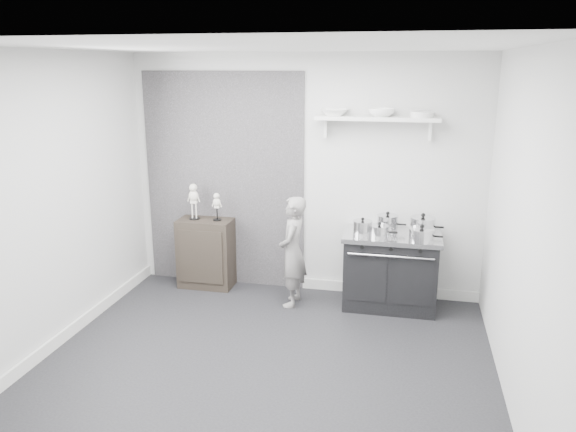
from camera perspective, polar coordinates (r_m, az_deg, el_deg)
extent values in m
plane|color=black|center=(5.17, -2.32, -14.64)|extent=(4.00, 4.00, 0.00)
cube|color=silver|center=(6.36, 1.64, 4.11)|extent=(4.00, 0.02, 2.70)
cube|color=silver|center=(3.04, -11.27, -8.72)|extent=(4.00, 0.02, 2.70)
cube|color=silver|center=(5.50, -23.11, 1.13)|extent=(0.02, 3.60, 2.70)
cube|color=silver|center=(4.58, 22.48, -1.42)|extent=(0.02, 3.60, 2.70)
cube|color=silver|center=(4.49, -2.71, 16.85)|extent=(4.00, 3.60, 0.02)
cube|color=black|center=(6.61, -6.53, 3.55)|extent=(1.90, 0.02, 2.50)
cube|color=silver|center=(6.61, 10.14, -7.39)|extent=(2.00, 0.03, 0.12)
cube|color=silver|center=(5.91, -21.64, -11.11)|extent=(0.03, 3.60, 0.12)
cube|color=silver|center=(6.04, 9.04, 9.77)|extent=(1.30, 0.26, 0.04)
cube|color=silver|center=(6.18, 3.88, 8.92)|extent=(0.03, 0.12, 0.20)
cube|color=silver|center=(6.11, 14.23, 8.43)|extent=(0.03, 0.12, 0.20)
cube|color=black|center=(6.21, 10.37, -5.65)|extent=(0.97, 0.58, 0.78)
cube|color=silver|center=(6.08, 10.55, -2.01)|extent=(1.03, 0.62, 0.05)
cube|color=black|center=(5.94, 8.01, -6.32)|extent=(0.41, 0.02, 0.50)
cube|color=black|center=(5.93, 12.53, -6.58)|extent=(0.41, 0.02, 0.50)
cylinder|color=silver|center=(5.81, 10.38, -4.06)|extent=(0.87, 0.02, 0.02)
cylinder|color=black|center=(5.81, 7.55, -3.12)|extent=(0.04, 0.03, 0.04)
cylinder|color=black|center=(5.80, 10.42, -3.29)|extent=(0.04, 0.03, 0.04)
cylinder|color=black|center=(5.80, 13.30, -3.45)|extent=(0.04, 0.03, 0.04)
cube|color=black|center=(6.72, -8.29, -3.73)|extent=(0.63, 0.37, 0.82)
imported|color=gray|center=(6.08, 0.47, -3.64)|extent=(0.30, 0.45, 1.22)
cylinder|color=#BDBEC0|center=(5.96, 7.57, -1.26)|extent=(0.20, 0.20, 0.14)
cylinder|color=#BDBEC0|center=(5.94, 7.59, -0.54)|extent=(0.20, 0.20, 0.01)
sphere|color=black|center=(5.94, 7.60, -0.31)|extent=(0.04, 0.04, 0.04)
cylinder|color=black|center=(5.95, 8.89, -1.34)|extent=(0.10, 0.02, 0.02)
cylinder|color=#BDBEC0|center=(6.14, 10.06, -0.77)|extent=(0.22, 0.22, 0.16)
cylinder|color=#BDBEC0|center=(6.12, 10.10, 0.02)|extent=(0.23, 0.23, 0.01)
sphere|color=black|center=(6.11, 10.11, 0.27)|extent=(0.04, 0.04, 0.04)
cylinder|color=black|center=(6.14, 11.46, -0.85)|extent=(0.10, 0.02, 0.02)
cylinder|color=#BDBEC0|center=(6.12, 13.51, -1.02)|extent=(0.26, 0.26, 0.17)
cylinder|color=#BDBEC0|center=(6.09, 13.56, -0.20)|extent=(0.27, 0.27, 0.01)
sphere|color=black|center=(6.08, 13.58, 0.08)|extent=(0.05, 0.05, 0.05)
cylinder|color=black|center=(6.12, 15.10, -1.10)|extent=(0.10, 0.02, 0.02)
cylinder|color=#BDBEC0|center=(5.87, 13.39, -1.94)|extent=(0.25, 0.25, 0.12)
cylinder|color=#BDBEC0|center=(5.85, 13.43, -1.32)|extent=(0.26, 0.26, 0.01)
sphere|color=black|center=(5.84, 13.45, -1.03)|extent=(0.05, 0.05, 0.05)
cylinder|color=black|center=(5.87, 15.00, -2.03)|extent=(0.10, 0.02, 0.02)
cylinder|color=#BDBEC0|center=(5.93, 9.25, -1.58)|extent=(0.20, 0.20, 0.11)
cylinder|color=#BDBEC0|center=(5.92, 9.28, -1.01)|extent=(0.21, 0.21, 0.01)
sphere|color=black|center=(5.91, 9.29, -0.77)|extent=(0.04, 0.04, 0.04)
cylinder|color=black|center=(5.93, 10.61, -1.65)|extent=(0.10, 0.02, 0.02)
imported|color=white|center=(6.08, 4.73, 10.47)|extent=(0.29, 0.29, 0.07)
imported|color=white|center=(6.03, 9.47, 10.34)|extent=(0.27, 0.27, 0.08)
cylinder|color=silver|center=(6.03, 13.43, 10.01)|extent=(0.24, 0.24, 0.06)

